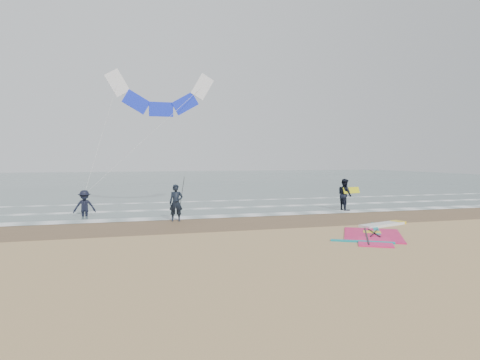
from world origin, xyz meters
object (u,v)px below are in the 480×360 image
object	(u,v)px
windsurf_rig	(377,232)
person_standing	(176,203)
surf_kite	(161,97)
person_wading	(84,200)
person_walking	(345,195)

from	to	relation	value
windsurf_rig	person_standing	distance (m)	9.89
person_standing	surf_kite	world-z (taller)	surf_kite
person_standing	person_wading	bearing A→B (deg)	157.01
windsurf_rig	person_standing	xyz separation A→B (m)	(-7.99, 5.76, 0.92)
person_walking	person_wading	world-z (taller)	person_walking
person_walking	person_wading	distance (m)	15.37
person_walking	surf_kite	size ratio (longest dim) A/B	0.25
person_wading	surf_kite	size ratio (longest dim) A/B	0.23
windsurf_rig	person_walking	size ratio (longest dim) A/B	2.86
person_walking	surf_kite	world-z (taller)	surf_kite
person_wading	surf_kite	world-z (taller)	surf_kite
person_standing	person_walking	size ratio (longest dim) A/B	0.97
person_standing	surf_kite	distance (m)	8.23
person_standing	person_wading	distance (m)	5.57
person_standing	person_walking	bearing A→B (deg)	19.19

